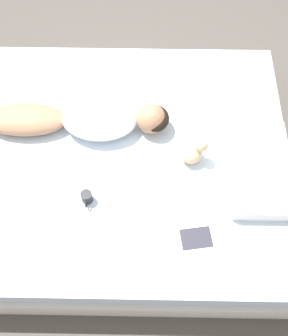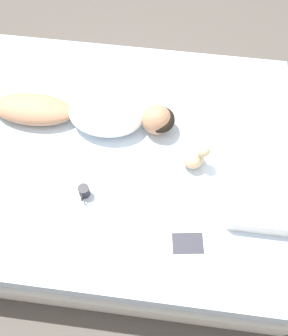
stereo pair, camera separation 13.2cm
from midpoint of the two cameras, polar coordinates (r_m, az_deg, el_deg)
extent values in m
plane|color=#4C4742|center=(3.08, -1.52, -2.04)|extent=(12.00, 12.00, 0.00)
cube|color=beige|center=(2.95, -1.58, -0.79)|extent=(1.96, 2.35, 0.29)
cube|color=silver|center=(2.74, -1.71, 1.50)|extent=(1.90, 2.29, 0.19)
ellipsoid|color=#A37556|center=(2.85, -14.57, 8.21)|extent=(0.26, 0.58, 0.15)
ellipsoid|color=white|center=(2.71, -4.15, 7.60)|extent=(0.34, 0.51, 0.19)
ellipsoid|color=black|center=(2.67, 3.83, 6.97)|extent=(0.21, 0.20, 0.11)
sphere|color=#A37556|center=(2.68, 3.27, 6.97)|extent=(0.21, 0.21, 0.21)
cube|color=white|center=(2.48, 7.55, -6.40)|extent=(0.24, 0.29, 0.01)
cube|color=white|center=(2.42, 7.95, -10.88)|extent=(0.24, 0.29, 0.01)
cube|color=#2D2D38|center=(2.41, 7.97, -10.85)|extent=(0.16, 0.20, 0.00)
cylinder|color=#232328|center=(2.49, -7.20, -3.40)|extent=(0.07, 0.07, 0.08)
cylinder|color=black|center=(2.46, -7.29, -3.06)|extent=(0.06, 0.06, 0.00)
torus|color=#232328|center=(2.48, -7.37, -4.23)|extent=(0.06, 0.01, 0.06)
ellipsoid|color=#D1B289|center=(2.58, 8.57, 1.51)|extent=(0.16, 0.14, 0.14)
sphere|color=#D1B289|center=(2.51, 10.12, 2.41)|extent=(0.08, 0.08, 0.08)
cube|color=white|center=(2.62, 17.84, -1.79)|extent=(0.67, 0.39, 0.11)
camera|label=1|loc=(0.07, -88.51, 2.80)|focal=42.00mm
camera|label=2|loc=(0.07, 91.49, -2.80)|focal=42.00mm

